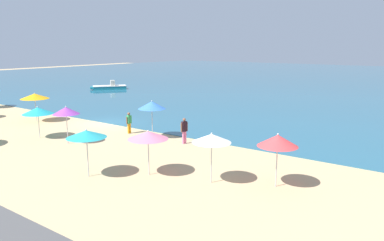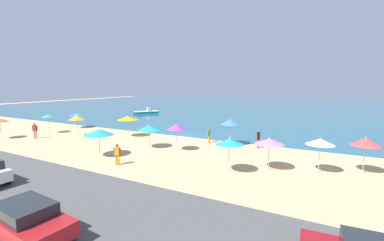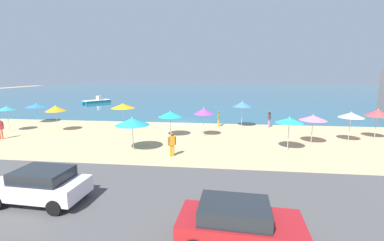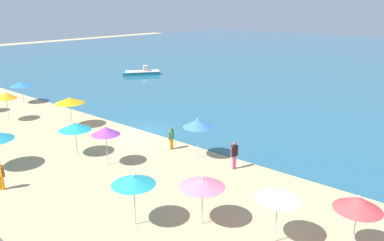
{
  "view_description": "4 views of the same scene",
  "coord_description": "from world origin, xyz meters",
  "views": [
    {
      "loc": [
        24.4,
        -21.05,
        6.59
      ],
      "look_at": [
        10.11,
        -1.42,
        1.68
      ],
      "focal_mm": 35.0,
      "sensor_mm": 36.0,
      "label": 1
    },
    {
      "loc": [
        15.38,
        -26.0,
        6.14
      ],
      "look_at": [
        1.05,
        0.66,
        1.92
      ],
      "focal_mm": 24.0,
      "sensor_mm": 36.0,
      "label": 2
    },
    {
      "loc": [
        4.53,
        -28.36,
        5.6
      ],
      "look_at": [
        1.55,
        -2.79,
        0.81
      ],
      "focal_mm": 24.0,
      "sensor_mm": 36.0,
      "label": 3
    },
    {
      "loc": [
        21.11,
        -19.35,
        9.69
      ],
      "look_at": [
        2.68,
        2.66,
        0.81
      ],
      "focal_mm": 35.0,
      "sensor_mm": 36.0,
      "label": 4
    }
  ],
  "objects": [
    {
      "name": "beach_umbrella_11",
      "position": [
        2.97,
        -6.01,
        2.26
      ],
      "size": [
        1.79,
        1.79,
        2.59
      ],
      "color": "#B2B2B7",
      "rests_on": "ground_plane"
    },
    {
      "name": "sea",
      "position": [
        0.0,
        55.0,
        0.03
      ],
      "size": [
        150.0,
        110.0,
        0.05
      ],
      "primitive_type": "cube",
      "color": "#275E77",
      "rests_on": "ground_plane"
    },
    {
      "name": "bather_2",
      "position": [
        4.24,
        -1.45,
        0.91
      ],
      "size": [
        0.24,
        0.57,
        1.62
      ],
      "color": "orange",
      "rests_on": "ground_plane"
    },
    {
      "name": "beach_umbrella_5",
      "position": [
        14.98,
        -6.51,
        2.23
      ],
      "size": [
        1.89,
        1.89,
        2.51
      ],
      "color": "#B2B2B7",
      "rests_on": "ground_plane"
    },
    {
      "name": "skiff_nearshore",
      "position": [
        -18.77,
        17.1,
        0.39
      ],
      "size": [
        4.39,
        5.05,
        1.32
      ],
      "color": "#1B7583",
      "rests_on": "sea"
    },
    {
      "name": "bather_0",
      "position": [
        9.46,
        -1.41,
        1.0
      ],
      "size": [
        0.32,
        0.55,
        1.78
      ],
      "color": "pink",
      "rests_on": "ground_plane"
    },
    {
      "name": "beach_umbrella_7",
      "position": [
        -5.63,
        -3.03,
        2.23
      ],
      "size": [
        2.43,
        2.43,
        2.53
      ],
      "color": "#B2B2B7",
      "rests_on": "ground_plane"
    },
    {
      "name": "beach_umbrella_9",
      "position": [
        0.01,
        -6.28,
        1.99
      ],
      "size": [
        2.16,
        2.16,
        2.31
      ],
      "color": "#B2B2B7",
      "rests_on": "ground_plane"
    },
    {
      "name": "beach_umbrella_1",
      "position": [
        6.64,
        -1.5,
        2.4
      ],
      "size": [
        1.97,
        1.97,
        2.74
      ],
      "color": "#B2B2B7",
      "rests_on": "ground_plane"
    },
    {
      "name": "ground_plane",
      "position": [
        0.0,
        0.0,
        0.0
      ],
      "size": [
        160.0,
        160.0,
        0.0
      ],
      "primitive_type": "plane",
      "color": "tan"
    },
    {
      "name": "beach_umbrella_6",
      "position": [
        9.42,
        -9.45,
        2.23
      ],
      "size": [
        2.01,
        2.01,
        2.49
      ],
      "color": "#B2B2B7",
      "rests_on": "ground_plane"
    },
    {
      "name": "beach_umbrella_10",
      "position": [
        11.74,
        -7.44,
        2.1
      ],
      "size": [
        2.07,
        2.07,
        2.37
      ],
      "color": "#B2B2B7",
      "rests_on": "ground_plane"
    },
    {
      "name": "beach_umbrella_12",
      "position": [
        17.73,
        -5.13,
        2.25
      ],
      "size": [
        1.9,
        1.9,
        2.6
      ],
      "color": "#B2B2B7",
      "rests_on": "ground_plane"
    }
  ]
}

